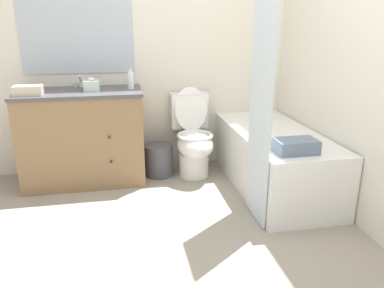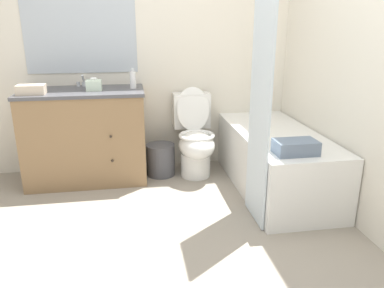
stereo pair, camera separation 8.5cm
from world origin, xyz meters
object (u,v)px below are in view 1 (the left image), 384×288
Objects in this scene: sink_faucet at (81,83)px; hand_towel_folded at (28,90)px; tissue_box at (92,85)px; bathtub at (273,159)px; soap_dispenser at (131,80)px; toilet at (193,138)px; bath_towel_folded at (296,146)px; vanity_cabinet at (84,136)px; wastebasket at (159,160)px.

sink_faucet is 0.62× the size of hand_towel_folded.
bathtub is at bearing -15.90° from tissue_box.
hand_towel_folded is at bearing -169.05° from soap_dispenser.
toilet is at bearing 146.11° from bathtub.
tissue_box is at bearing 12.15° from hand_towel_folded.
sink_faucet is 2.06m from bath_towel_folded.
hand_towel_folded reaches higher than vanity_cabinet.
bathtub is at bearing -9.23° from hand_towel_folded.
wastebasket is 1.02× the size of bath_towel_folded.
wastebasket is 0.83m from soap_dispenser.
toilet is 2.78× the size of bath_towel_folded.
sink_faucet is (-0.00, 0.20, 0.46)m from vanity_cabinet.
toilet is (1.03, -0.25, -0.53)m from sink_faucet.
sink_faucet is 0.76× the size of soap_dispenser.
sink_faucet is at bearing 90.00° from vanity_cabinet.
bathtub is 6.71× the size of hand_towel_folded.
toilet is (1.03, -0.05, -0.07)m from vanity_cabinet.
vanity_cabinet reaches higher than bathtub.
bath_towel_folded reaches higher than wastebasket.
wastebasket is at bearing -0.56° from vanity_cabinet.
vanity_cabinet is 3.53× the size of wastebasket.
bathtub is (1.69, -0.69, -0.63)m from sink_faucet.
hand_towel_folded reaches higher than bath_towel_folded.
toilet is at bearing -13.63° from sink_faucet.
soap_dispenser is 0.61× the size of bath_towel_folded.
sink_faucet is at bearing 115.03° from tissue_box.
soap_dispenser is at bearing 10.95° from hand_towel_folded.
wastebasket is 2.33× the size of tissue_box.
soap_dispenser is at bearing 173.87° from wastebasket.
sink_faucet reaches higher than wastebasket.
bathtub is 11.50× the size of tissue_box.
wastebasket is 1.45m from bath_towel_folded.
soap_dispenser reaches higher than bath_towel_folded.
tissue_box is 0.52m from hand_towel_folded.
hand_towel_folded is (-1.09, -0.14, 0.75)m from wastebasket.
tissue_box reaches higher than vanity_cabinet.
toilet is 1.18m from bath_towel_folded.
hand_towel_folded is 2.22m from bath_towel_folded.
sink_faucet reaches higher than bathtub.
tissue_box reaches higher than toilet.
toilet is 4.58× the size of soap_dispenser.
hand_towel_folded is (-0.86, -0.17, -0.04)m from soap_dispenser.
wastebasket is at bearing 130.70° from bath_towel_folded.
tissue_box is at bearing -64.97° from sink_faucet.
tissue_box is (0.11, -0.04, 0.47)m from vanity_cabinet.
sink_faucet is 1.93m from bathtub.
soap_dispenser is at bearing 9.18° from tissue_box.
bathtub is 1.49m from soap_dispenser.
bath_towel_folded is at bearing -38.31° from sink_faucet.
soap_dispenser is (0.46, 0.02, 0.51)m from vanity_cabinet.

